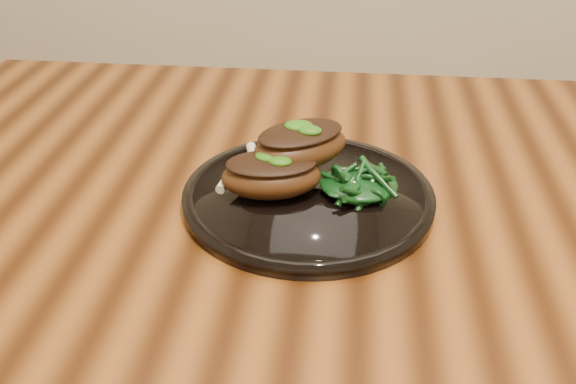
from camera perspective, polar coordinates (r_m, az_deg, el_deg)
The scene contains 6 objects.
desk at distance 0.81m, azimuth 18.05°, elevation -5.91°, with size 1.60×0.80×0.75m.
plate at distance 0.72m, azimuth 1.82°, elevation -0.36°, with size 0.28×0.28×0.02m.
lamb_chop_front at distance 0.70m, azimuth -1.55°, elevation 1.60°, with size 0.12×0.09×0.05m.
lamb_chop_back at distance 0.72m, azimuth 1.04°, elevation 4.26°, with size 0.13×0.13×0.05m.
herb_smear at distance 0.77m, azimuth -0.42°, elevation 2.72°, with size 0.09×0.06×0.01m, color #1A4E08.
greens_heap at distance 0.71m, azimuth 6.31°, elevation 1.09°, with size 0.09×0.08×0.03m.
Camera 1 is at (-0.18, -0.64, 1.13)m, focal length 40.00 mm.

